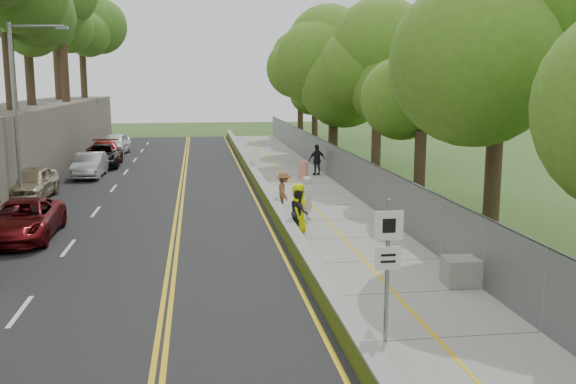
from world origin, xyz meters
TOP-DOWN VIEW (x-y plane):
  - ground at (0.00, 0.00)m, footprint 140.00×140.00m
  - road at (-5.40, 15.00)m, footprint 11.20×66.00m
  - sidewalk at (2.55, 15.00)m, footprint 4.20×66.00m
  - jersey_barrier at (0.25, 15.00)m, footprint 0.42×66.00m
  - chainlink_fence at (4.65, 15.00)m, footprint 0.04×66.00m
  - trees_fenceside at (7.00, 15.00)m, footprint 7.00×66.00m
  - streetlight at (-10.46, 14.00)m, footprint 2.52×0.22m
  - signpost at (1.05, -3.02)m, footprint 0.62×0.09m
  - construction_barrel at (3.00, 19.61)m, footprint 0.60×0.60m
  - concrete_block at (4.30, 0.43)m, footprint 1.18×0.91m
  - car_2 at (-9.00, 7.52)m, footprint 2.30×4.90m
  - car_4 at (-10.60, 15.42)m, footprint 2.00×4.56m
  - car_5 at (-9.00, 22.19)m, footprint 1.56×4.28m
  - car_6 at (-9.00, 26.77)m, footprint 2.50×5.18m
  - car_7 at (-9.00, 28.28)m, footprint 2.56×5.28m
  - car_8 at (-9.00, 33.80)m, footprint 2.29×4.79m
  - painter_0 at (0.75, 7.06)m, footprint 0.86×1.04m
  - painter_1 at (1.45, 9.02)m, footprint 0.60×0.74m
  - painter_2 at (0.75, 6.94)m, footprint 0.65×0.82m
  - painter_3 at (0.75, 11.07)m, footprint 0.64×1.09m
  - person_far at (4.08, 21.07)m, footprint 1.13×0.71m

SIDE VIEW (x-z plane):
  - ground at x=0.00m, z-range 0.00..0.00m
  - road at x=-5.40m, z-range 0.00..0.04m
  - sidewalk at x=2.55m, z-range 0.00..0.05m
  - jersey_barrier at x=0.25m, z-range 0.00..0.60m
  - concrete_block at x=4.30m, z-range 0.05..0.80m
  - construction_barrel at x=3.00m, z-range 0.05..1.04m
  - car_2 at x=-9.00m, z-range 0.04..1.39m
  - car_5 at x=-9.00m, z-range 0.04..1.44m
  - car_6 at x=-9.00m, z-range 0.04..1.46m
  - car_7 at x=-9.00m, z-range 0.04..1.52m
  - car_4 at x=-10.60m, z-range 0.04..1.57m
  - car_8 at x=-9.00m, z-range 0.04..1.62m
  - painter_2 at x=0.75m, z-range 0.05..1.67m
  - painter_3 at x=0.75m, z-range 0.05..1.72m
  - painter_1 at x=1.45m, z-range 0.05..1.83m
  - person_far at x=4.08m, z-range 0.05..1.85m
  - painter_0 at x=0.75m, z-range 0.05..1.87m
  - chainlink_fence at x=4.65m, z-range 0.00..2.00m
  - signpost at x=1.05m, z-range 0.41..3.51m
  - streetlight at x=-10.46m, z-range 0.64..8.64m
  - trees_fenceside at x=7.00m, z-range 0.00..14.00m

